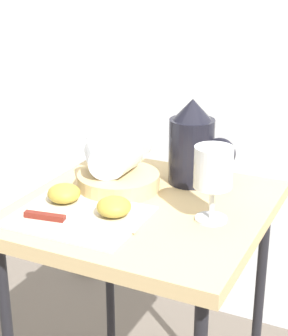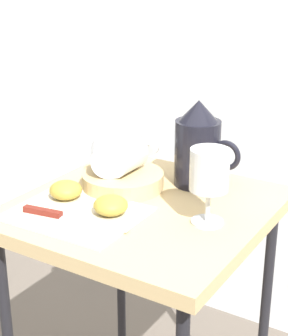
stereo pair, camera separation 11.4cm
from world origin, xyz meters
name	(u,v)px [view 1 (the left image)]	position (x,y,z in m)	size (l,w,h in m)	color
curtain_drape	(244,44)	(0.00, 0.69, 0.94)	(2.40, 0.03, 1.88)	white
table	(144,235)	(0.00, 0.00, 0.62)	(0.50, 0.51, 0.70)	tan
linen_napkin	(79,216)	(-0.09, -0.12, 0.70)	(0.26, 0.21, 0.00)	beige
basket_tray	(119,181)	(-0.09, 0.05, 0.72)	(0.18, 0.18, 0.04)	tan
pitcher	(192,149)	(0.04, 0.16, 0.78)	(0.15, 0.10, 0.20)	black
wine_glass_upright	(213,171)	(0.15, -0.01, 0.80)	(0.08, 0.08, 0.15)	silver
wine_glass_tipped_near	(104,156)	(-0.12, 0.04, 0.77)	(0.15, 0.16, 0.08)	silver
wine_glass_tipped_far	(120,156)	(-0.09, 0.06, 0.77)	(0.08, 0.15, 0.08)	silver
apple_half_left	(64,193)	(-0.15, -0.07, 0.72)	(0.07, 0.07, 0.04)	#B29938
apple_half_right	(114,207)	(-0.03, -0.08, 0.72)	(0.07, 0.07, 0.04)	#B29938
knife	(62,219)	(-0.10, -0.15, 0.71)	(0.23, 0.05, 0.01)	silver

